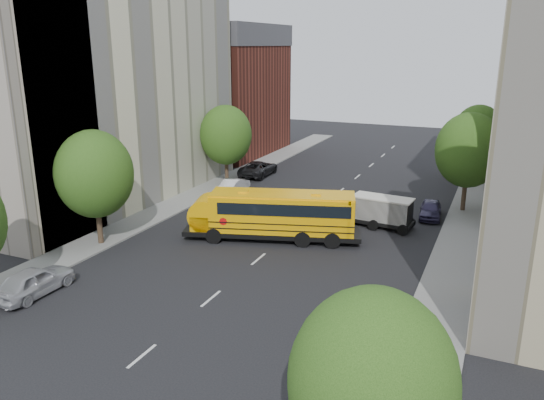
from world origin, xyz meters
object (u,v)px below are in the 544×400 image
Objects in this scene: street_tree_3 at (372,382)px; parked_car_5 at (458,169)px; parked_car_4 at (430,209)px; street_tree_2 at (226,135)px; parked_car_2 at (258,168)px; street_tree_4 at (469,150)px; street_tree_1 at (94,174)px; parked_car_3 at (359,346)px; street_tree_5 at (478,133)px; parked_car_1 at (234,186)px; parked_car_0 at (34,281)px; school_bus at (271,213)px; safari_truck at (376,210)px.

street_tree_3 is 1.53× the size of parked_car_5.
street_tree_3 is 29.49m from parked_car_4.
parked_car_2 is at bearing 71.96° from street_tree_2.
street_tree_4 is at bearing 46.57° from parked_car_4.
street_tree_1 reaches higher than parked_car_3.
parked_car_1 is (-19.80, -14.61, -4.02)m from street_tree_5.
parked_car_5 is (18.26, 15.29, 0.09)m from parked_car_1.
street_tree_3 is 1.53× the size of parked_car_0.
school_bus is 3.12× the size of parked_car_4.
street_tree_5 is 19.76m from safari_truck.
parked_car_1 is at bearing 169.90° from safari_truck.
street_tree_5 is 42.65m from parked_car_0.
parked_car_4 is (3.45, 3.77, -0.55)m from safari_truck.
parked_car_3 is (19.80, -24.37, -4.16)m from street_tree_2.
safari_truck reaches higher than parked_car_5.
street_tree_4 is (0.00, 32.00, 0.62)m from street_tree_3.
street_tree_5 is 1.35× the size of parked_car_2.
school_bus reaches higher than parked_car_5.
street_tree_2 is at bearing 180.00° from street_tree_4.
street_tree_3 is 1.77× the size of parked_car_4.
parked_car_1 is at bearing -145.76° from parked_car_5.
street_tree_2 is 1.92× the size of parked_car_4.
parked_car_1 is 0.89× the size of parked_car_5.
safari_truck is at bearing 102.56° from street_tree_3.
parked_car_2 is (-0.80, 6.91, 0.09)m from parked_car_1.
parked_car_2 is (-20.60, 36.30, -3.68)m from street_tree_3.
street_tree_2 is 17.99m from safari_truck.
street_tree_4 is at bearing 166.96° from parked_car_2.
street_tree_5 is 27.20m from school_bus.
street_tree_2 is at bearing -151.39° from street_tree_5.
street_tree_4 is 24.86m from parked_car_3.
safari_truck reaches higher than parked_car_4.
street_tree_5 is 1.61× the size of parked_car_0.
street_tree_1 is at bearing -129.40° from parked_car_5.
parked_car_2 is (-20.60, 4.30, -4.30)m from street_tree_4.
street_tree_1 reaches higher than parked_car_1.
street_tree_1 is 37.20m from street_tree_5.
parked_car_4 is (0.00, 21.53, 0.01)m from parked_car_3.
parked_car_1 is at bearing 173.61° from parked_car_4.
street_tree_4 is 1.96× the size of parked_car_1.
street_tree_2 is 24.41m from parked_car_5.
street_tree_5 reaches higher than parked_car_1.
parked_car_4 reaches higher than parked_car_3.
parked_car_5 is (0.66, 37.05, 0.10)m from parked_car_3.
school_bus is at bearing -117.92° from parked_car_5.
parked_car_2 is 1.39× the size of parked_car_4.
parked_car_2 is 20.82m from parked_car_5.
parked_car_5 is (20.46, 12.68, -4.06)m from street_tree_2.
school_bus is 2.69× the size of parked_car_5.
street_tree_2 is at bearing 70.71° from parked_car_2.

